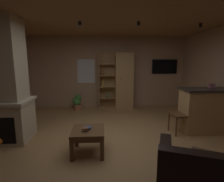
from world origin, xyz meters
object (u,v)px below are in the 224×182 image
Objects in this scene: stone_fireplace at (4,88)px; wall_mounted_tv at (165,67)px; kitchen_bar_counter at (209,110)px; dining_chair at (183,112)px; table_book_1 at (88,128)px; coffee_table at (88,134)px; bookshelf_cabinet at (122,81)px; table_book_2 at (85,128)px; tissue_box at (212,86)px; table_book_0 at (87,128)px; potted_floor_plant at (77,102)px.

stone_fireplace is 5.22m from wall_mounted_tv.
kitchen_bar_counter is 1.50× the size of dining_chair.
table_book_1 is at bearing -163.56° from kitchen_bar_counter.
coffee_table is at bearing -127.68° from wall_mounted_tv.
bookshelf_cabinet reaches higher than table_book_2.
bookshelf_cabinet is at bearing -172.68° from wall_mounted_tv.
dining_chair reaches higher than table_book_2.
table_book_2 is at bearing -127.49° from wall_mounted_tv.
tissue_box is 3.16m from table_book_0.
wall_mounted_tv is (4.42, 2.75, 0.33)m from stone_fireplace.
tissue_box is (0.05, 0.07, 0.59)m from kitchen_bar_counter.
kitchen_bar_counter is 11.41× the size of table_book_2.
coffee_table is 5.31× the size of table_book_0.
bookshelf_cabinet is 16.78× the size of tissue_box.
tissue_box is 0.19× the size of coffee_table.
table_book_2 is 0.22× the size of potted_floor_plant.
bookshelf_cabinet reaches higher than dining_chair.
table_book_2 is 3.15m from potted_floor_plant.
stone_fireplace is 2.07m from coffee_table.
table_book_0 is 2.36m from dining_chair.
potted_floor_plant is (-0.59, 2.95, -0.18)m from table_book_0.
table_book_2 is (-0.04, -0.11, 0.03)m from table_book_1.
wall_mounted_tv reaches higher than table_book_0.
table_book_0 is 0.97× the size of table_book_2.
dining_chair is at bearing -99.23° from wall_mounted_tv.
dining_chair is at bearing 19.68° from table_book_1.
kitchen_bar_counter reaches higher than table_book_1.
kitchen_bar_counter is 2.72m from wall_mounted_tv.
tissue_box reaches higher than coffee_table.
stone_fireplace reaches higher than kitchen_bar_counter.
table_book_2 is (1.75, -0.73, -0.66)m from stone_fireplace.
table_book_1 reaches higher than coffee_table.
coffee_table is at bearing -66.56° from table_book_0.
kitchen_bar_counter is 11.75× the size of table_book_0.
tissue_box is 0.95m from dining_chair.
stone_fireplace reaches higher than coffee_table.
coffee_table is at bearing -163.06° from kitchen_bar_counter.
coffee_table is at bearing -159.68° from dining_chair.
dining_chair is 0.98× the size of wall_mounted_tv.
table_book_0 is at bearing 122.31° from table_book_1.
potted_floor_plant is (-0.61, 3.01, -0.08)m from coffee_table.
bookshelf_cabinet is 16.64× the size of table_book_2.
kitchen_bar_counter reaches higher than potted_floor_plant.
dining_chair is 2.80m from wall_mounted_tv.
kitchen_bar_counter is 3.01m from table_book_1.
tissue_box reaches higher than table_book_0.
stone_fireplace reaches higher than table_book_2.
bookshelf_cabinet is 1.77m from potted_floor_plant.
table_book_0 is at bearing -108.02° from bookshelf_cabinet.
kitchen_bar_counter is 2.48× the size of potted_floor_plant.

